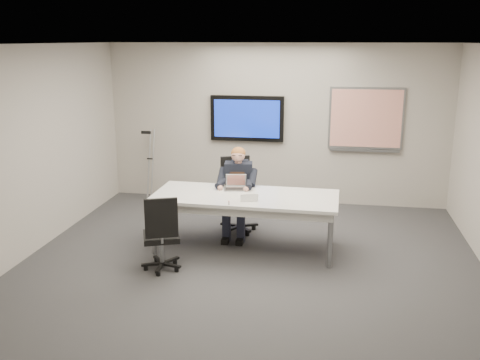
% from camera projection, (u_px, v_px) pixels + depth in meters
% --- Properties ---
extents(floor, '(6.00, 6.00, 0.02)m').
position_uv_depth(floor, '(249.00, 267.00, 6.91)').
color(floor, '#333335').
rests_on(floor, ground).
extents(ceiling, '(6.00, 6.00, 0.02)m').
position_uv_depth(ceiling, '(250.00, 44.00, 6.20)').
color(ceiling, white).
rests_on(ceiling, wall_back).
extents(wall_back, '(6.00, 0.02, 2.80)m').
position_uv_depth(wall_back, '(275.00, 124.00, 9.41)').
color(wall_back, '#ADA69C').
rests_on(wall_back, ground).
extents(wall_front, '(6.00, 0.02, 2.80)m').
position_uv_depth(wall_front, '(182.00, 257.00, 3.70)').
color(wall_front, '#ADA69C').
rests_on(wall_front, ground).
extents(wall_left, '(0.02, 6.00, 2.80)m').
position_uv_depth(wall_left, '(25.00, 153.00, 7.05)').
color(wall_left, '#ADA69C').
rests_on(wall_left, ground).
extents(conference_table, '(2.55, 1.11, 0.78)m').
position_uv_depth(conference_table, '(245.00, 201.00, 7.36)').
color(conference_table, silver).
rests_on(conference_table, ground).
extents(tv_display, '(1.30, 0.09, 0.80)m').
position_uv_depth(tv_display, '(247.00, 118.00, 9.42)').
color(tv_display, black).
rests_on(tv_display, wall_back).
extents(whiteboard, '(1.25, 0.08, 1.10)m').
position_uv_depth(whiteboard, '(366.00, 119.00, 9.09)').
color(whiteboard, gray).
rests_on(whiteboard, wall_back).
extents(office_chair_far, '(0.71, 0.71, 1.13)m').
position_uv_depth(office_chair_far, '(238.00, 208.00, 8.17)').
color(office_chair_far, black).
rests_on(office_chair_far, ground).
extents(office_chair_near, '(0.62, 0.62, 1.00)m').
position_uv_depth(office_chair_near, '(162.00, 247.00, 6.74)').
color(office_chair_near, black).
rests_on(office_chair_near, ground).
extents(seated_person, '(0.43, 0.74, 1.32)m').
position_uv_depth(seated_person, '(237.00, 202.00, 7.88)').
color(seated_person, '#1C1F2F').
rests_on(seated_person, office_chair_far).
extents(crutch, '(0.32, 0.79, 1.39)m').
position_uv_depth(crutch, '(151.00, 163.00, 9.73)').
color(crutch, '#979A9E').
rests_on(crutch, ground).
extents(laptop, '(0.32, 0.32, 0.21)m').
position_uv_depth(laptop, '(235.00, 186.00, 7.62)').
color(laptop, '#ADADAF').
rests_on(laptop, conference_table).
extents(name_tent, '(0.24, 0.12, 0.09)m').
position_uv_depth(name_tent, '(249.00, 198.00, 7.06)').
color(name_tent, silver).
rests_on(name_tent, conference_table).
extents(pen, '(0.04, 0.14, 0.01)m').
position_uv_depth(pen, '(229.00, 203.00, 6.98)').
color(pen, black).
rests_on(pen, conference_table).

